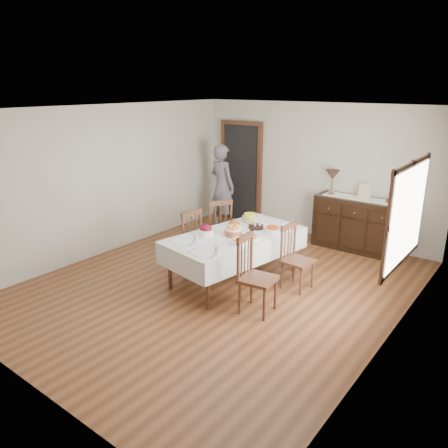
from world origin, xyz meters
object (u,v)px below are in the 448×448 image
Objects in this scene: chair_right_near at (254,274)px; sideboard at (359,224)px; chair_right_far at (295,257)px; person at (222,183)px; chair_left_near at (186,240)px; chair_left_far at (218,228)px; table_lamp at (333,176)px; dining_table at (235,240)px.

chair_right_near reaches higher than sideboard.
person is at bearing 61.35° from chair_right_far.
chair_left_far is at bearing -176.02° from chair_left_near.
person is at bearing -171.94° from sideboard.
table_lamp is at bearing -1.37° from chair_right_near.
table_lamp reaches higher than chair_right_far.
chair_right_near is at bearing 80.82° from chair_left_near.
table_lamp is (0.47, 2.39, 0.66)m from dining_table.
chair_right_far is (0.09, 0.96, -0.05)m from chair_right_near.
chair_right_near is 0.57× the size of person.
chair_left_far is 1.68m from chair_right_far.
chair_right_far is 2.12× the size of table_lamp.
sideboard is 1.01m from table_lamp.
sideboard is 0.86× the size of person.
chair_left_near is at bearing 67.27° from chair_right_near.
dining_table is 2.64m from sideboard.
dining_table is 2.72m from person.
chair_left_near is (-0.82, -0.20, -0.12)m from dining_table.
table_lamp is at bearing 177.14° from chair_left_far.
person reaches higher than chair_right_far.
chair_left_far is 2.34m from table_lamp.
person reaches higher than table_lamp.
person is (-2.84, -0.40, 0.45)m from sideboard.
sideboard is at bearing 150.86° from chair_left_near.
chair_right_far is (0.87, 0.32, -0.16)m from dining_table.
dining_table is 1.02m from chair_right_near.
person reaches higher than chair_left_near.
chair_left_far is 1.80m from person.
chair_left_near is 2.46m from person.
chair_right_near reaches higher than chair_right_far.
table_lamp reaches higher than chair_left_near.
sideboard is 2.90m from person.
chair_right_far is (1.69, 0.52, -0.04)m from chair_left_near.
chair_left_near is at bearing 110.83° from chair_right_far.
chair_left_near is 1.77m from chair_right_far.
chair_right_far is at bearing 112.85° from chair_left_far.
chair_left_near is 1.66m from chair_right_near.
chair_right_far is 2.27m from table_lamp.
sideboard is at bearing 2.76° from table_lamp.
chair_left_near is at bearing -125.34° from sideboard.
chair_right_near is (1.60, -0.44, 0.00)m from chair_left_near.
dining_table is at bearing 113.76° from chair_right_far.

